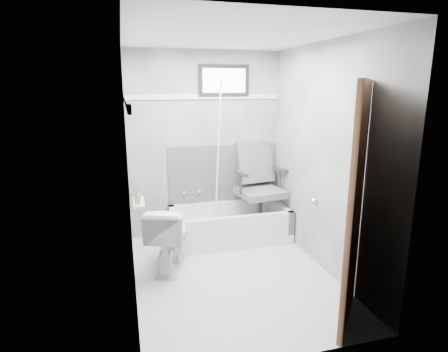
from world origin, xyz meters
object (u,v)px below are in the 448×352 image
object	(u,v)px
office_chair	(260,186)
soap_bottle_a	(137,198)
soap_bottle_b	(137,195)
bathtub	(229,224)
door	(408,217)
toilet	(169,237)

from	to	relation	value
office_chair	soap_bottle_a	size ratio (longest dim) A/B	11.75
soap_bottle_b	soap_bottle_a	bearing A→B (deg)	-90.00
bathtub	soap_bottle_b	world-z (taller)	soap_bottle_b
bathtub	soap_bottle_a	xyz separation A→B (m)	(-1.17, -1.07, 0.76)
bathtub	door	world-z (taller)	door
bathtub	office_chair	xyz separation A→B (m)	(0.42, 0.02, 0.47)
bathtub	toilet	world-z (taller)	toilet
door	soap_bottle_b	xyz separation A→B (m)	(-1.92, 1.28, -0.04)
office_chair	toilet	world-z (taller)	office_chair
office_chair	toilet	xyz separation A→B (m)	(-1.27, -0.60, -0.33)
office_chair	soap_bottle_a	world-z (taller)	office_chair
office_chair	soap_bottle_b	xyz separation A→B (m)	(-1.59, -0.96, 0.28)
office_chair	door	distance (m)	2.28
door	toilet	bearing A→B (deg)	134.39
soap_bottle_a	bathtub	bearing A→B (deg)	42.47
toilet	soap_bottle_b	distance (m)	0.77
soap_bottle_b	bathtub	bearing A→B (deg)	38.51
office_chair	toilet	size ratio (longest dim) A/B	1.55
soap_bottle_a	soap_bottle_b	bearing A→B (deg)	90.00
toilet	door	distance (m)	2.38
door	office_chair	bearing A→B (deg)	98.29
door	bathtub	bearing A→B (deg)	108.75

